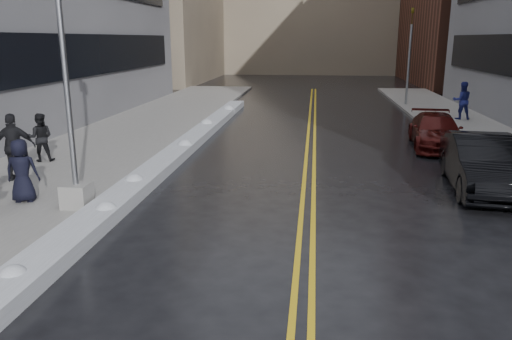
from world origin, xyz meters
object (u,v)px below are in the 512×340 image
(traffic_signal, at_px, (409,53))
(car_maroon, at_px, (436,131))
(pedestrian_east, at_px, (462,101))
(car_black, at_px, (482,164))
(pedestrian_c, at_px, (22,171))
(pedestrian_b, at_px, (41,137))
(fire_hydrant, at_px, (483,141))
(lamppost, at_px, (69,113))
(pedestrian_d, at_px, (14,147))

(traffic_signal, xyz_separation_m, car_maroon, (-1.00, -12.85, -2.73))
(pedestrian_east, bearing_deg, traffic_signal, -74.99)
(car_black, relative_size, car_maroon, 1.06)
(pedestrian_c, relative_size, car_black, 0.34)
(pedestrian_b, bearing_deg, car_maroon, -179.10)
(traffic_signal, height_order, car_black, traffic_signal)
(fire_hydrant, bearing_deg, lamppost, -146.96)
(car_black, bearing_deg, traffic_signal, 91.70)
(pedestrian_b, relative_size, car_maroon, 0.36)
(pedestrian_d, bearing_deg, pedestrian_c, 100.73)
(pedestrian_d, xyz_separation_m, pedestrian_east, (16.56, 13.77, -0.03))
(pedestrian_d, relative_size, pedestrian_east, 1.03)
(pedestrian_c, relative_size, car_maroon, 0.36)
(traffic_signal, bearing_deg, fire_hydrant, -87.95)
(lamppost, relative_size, pedestrian_d, 3.79)
(traffic_signal, xyz_separation_m, pedestrian_b, (-15.26, -17.48, -2.42))
(pedestrian_d, bearing_deg, car_maroon, -178.08)
(car_black, bearing_deg, lamppost, -158.74)
(lamppost, bearing_deg, fire_hydrant, 33.04)
(lamppost, distance_m, pedestrian_b, 5.90)
(pedestrian_b, height_order, car_black, pedestrian_b)
(pedestrian_c, distance_m, car_maroon, 15.24)
(lamppost, height_order, fire_hydrant, lamppost)
(lamppost, xyz_separation_m, traffic_signal, (11.80, 22.00, 0.87))
(pedestrian_east, bearing_deg, fire_hydrant, 79.03)
(lamppost, relative_size, pedestrian_east, 3.89)
(fire_hydrant, distance_m, traffic_signal, 14.30)
(traffic_signal, distance_m, pedestrian_b, 23.33)
(pedestrian_d, relative_size, car_black, 0.41)
(lamppost, height_order, car_maroon, lamppost)
(fire_hydrant, distance_m, car_black, 5.09)
(fire_hydrant, distance_m, pedestrian_b, 16.14)
(car_black, bearing_deg, pedestrian_c, -161.81)
(traffic_signal, height_order, pedestrian_east, traffic_signal)
(fire_hydrant, xyz_separation_m, pedestrian_d, (-15.26, -5.81, 0.61))
(pedestrian_east, bearing_deg, pedestrian_c, 44.36)
(lamppost, bearing_deg, pedestrian_b, 127.40)
(pedestrian_b, bearing_deg, pedestrian_d, 85.03)
(pedestrian_b, relative_size, car_black, 0.34)
(lamppost, bearing_deg, car_black, 16.36)
(lamppost, bearing_deg, traffic_signal, 61.79)
(car_black, xyz_separation_m, car_maroon, (0.05, 5.99, -0.13))
(car_maroon, bearing_deg, lamppost, -134.55)
(fire_hydrant, height_order, pedestrian_b, pedestrian_b)
(car_maroon, bearing_deg, pedestrian_east, 72.81)
(pedestrian_d, relative_size, car_maroon, 0.44)
(fire_hydrant, xyz_separation_m, pedestrian_b, (-15.76, -3.48, 0.44))
(fire_hydrant, xyz_separation_m, pedestrian_east, (1.31, 7.96, 0.58))
(traffic_signal, bearing_deg, lamppost, -118.21)
(traffic_signal, relative_size, pedestrian_c, 3.61)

